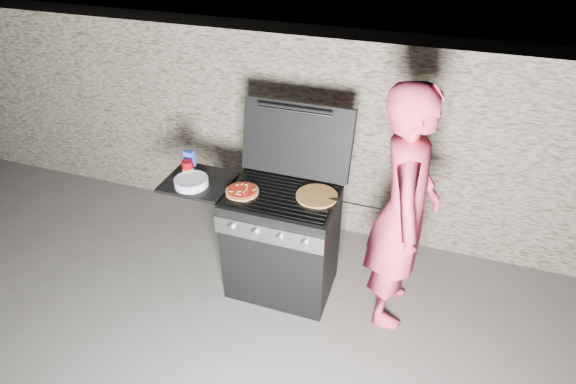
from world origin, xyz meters
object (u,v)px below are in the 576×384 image
(gas_grill, at_px, (252,237))
(person, at_px, (403,212))
(pizza_topped, at_px, (242,191))
(sauce_jar, at_px, (188,169))

(gas_grill, xyz_separation_m, person, (1.11, 0.05, 0.47))
(pizza_topped, relative_size, sauce_jar, 1.83)
(sauce_jar, relative_size, person, 0.07)
(person, bearing_deg, sauce_jar, 86.57)
(person, bearing_deg, pizza_topped, 91.30)
(gas_grill, distance_m, person, 1.20)
(person, bearing_deg, gas_grill, 88.52)
(pizza_topped, distance_m, sauce_jar, 0.49)
(gas_grill, bearing_deg, person, 2.74)
(gas_grill, relative_size, sauce_jar, 10.09)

